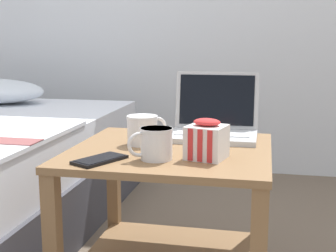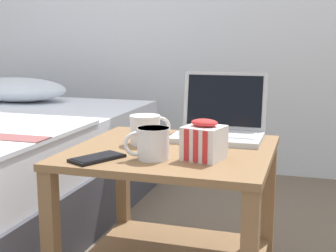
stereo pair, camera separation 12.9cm
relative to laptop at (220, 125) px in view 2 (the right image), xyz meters
The scene contains 6 objects.
bedside_table 0.33m from the laptop, 118.88° to the right, with size 0.63×0.60×0.52m.
laptop is the anchor object (origin of this frame).
mug_front_left 0.27m from the laptop, 141.31° to the right, with size 0.12×0.12×0.10m.
mug_front_right 0.38m from the laptop, 109.95° to the right, with size 0.12×0.10×0.09m.
snack_bag 0.31m from the laptop, 87.44° to the right, with size 0.13×0.13×0.12m.
cell_phone 0.50m from the laptop, 124.36° to the right, with size 0.14×0.17×0.01m.
Camera 2 is at (0.42, -1.39, 0.86)m, focal length 50.00 mm.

